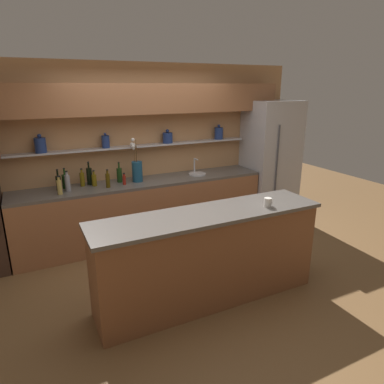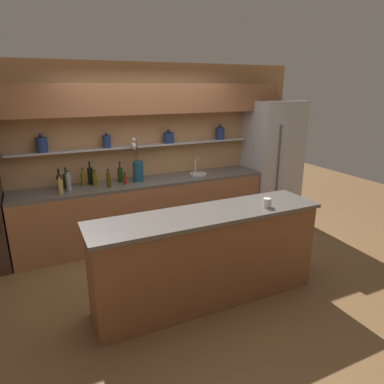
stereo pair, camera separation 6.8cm
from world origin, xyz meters
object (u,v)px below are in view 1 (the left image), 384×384
refrigerator (270,161)px  bottle_wine_8 (119,175)px  bottle_wine_6 (65,181)px  bottle_spirit_9 (68,183)px  sink_fixture (197,173)px  bottle_spirit_5 (59,187)px  bottle_sauce_0 (124,180)px  bottle_oil_1 (94,180)px  coffee_mug (268,202)px  bottle_wine_7 (59,183)px  flower_vase (137,169)px  bottle_oil_2 (82,179)px  bottle_oil_3 (108,180)px  bottle_wine_4 (89,176)px

refrigerator → bottle_wine_8: (-2.62, 0.15, 0.01)m
bottle_wine_6 → bottle_spirit_9: (0.01, -0.16, 0.02)m
refrigerator → bottle_wine_6: refrigerator is taller
sink_fixture → bottle_spirit_5: (-2.07, -0.15, 0.08)m
refrigerator → bottle_sauce_0: 2.59m
bottle_wine_8 → bottle_spirit_9: size_ratio=1.08×
bottle_oil_1 → coffee_mug: bottle_oil_1 is taller
bottle_sauce_0 → bottle_wine_7: 0.87m
refrigerator → bottle_spirit_5: (-3.47, -0.10, 0.00)m
bottle_wine_7 → bottle_wine_6: bearing=35.5°
flower_vase → sink_fixture: 0.99m
bottle_wine_6 → bottle_wine_8: size_ratio=0.95×
bottle_oil_2 → bottle_wine_8: size_ratio=0.85×
bottle_oil_1 → bottle_oil_3: (0.15, -0.16, 0.02)m
flower_vase → bottle_oil_3: flower_vase is taller
sink_fixture → bottle_oil_3: bottle_oil_3 is taller
bottle_oil_1 → coffee_mug: (1.45, -1.99, 0.06)m
coffee_mug → bottle_wine_6: bearing=131.8°
bottle_wine_8 → bottle_wine_4: bearing=172.5°
bottle_spirit_5 → coffee_mug: size_ratio=2.49×
flower_vase → bottle_oil_1: bearing=176.9°
bottle_oil_2 → bottle_wine_6: bearing=-178.1°
bottle_oil_1 → flower_vase: bearing=-3.1°
bottle_wine_4 → coffee_mug: (1.50, -2.09, 0.02)m
flower_vase → bottle_oil_3: bearing=-164.5°
bottle_oil_3 → coffee_mug: (1.30, -1.83, 0.04)m
bottle_sauce_0 → bottle_wine_8: 0.16m
bottle_oil_1 → bottle_oil_3: bottle_oil_3 is taller
bottle_spirit_9 → flower_vase: bearing=3.6°
coffee_mug → bottle_sauce_0: bearing=119.4°
sink_fixture → bottle_wine_7: bearing=178.7°
flower_vase → bottle_wine_8: bearing=162.3°
bottle_oil_3 → bottle_wine_8: bearing=43.5°
flower_vase → coffee_mug: size_ratio=6.49×
flower_vase → bottle_oil_2: bearing=172.5°
coffee_mug → bottle_wine_4: bearing=125.7°
flower_vase → bottle_spirit_9: size_ratio=2.31×
flower_vase → bottle_wine_6: 1.00m
flower_vase → bottle_oil_2: size_ratio=2.54×
bottle_spirit_9 → coffee_mug: bottle_spirit_9 is taller
bottle_oil_2 → bottle_wine_7: (-0.32, -0.07, 0.01)m
bottle_oil_2 → bottle_wine_4: bottle_wine_4 is taller
bottle_oil_3 → coffee_mug: 2.24m
bottle_sauce_0 → sink_fixture: bearing=2.8°
bottle_wine_6 → coffee_mug: bottle_wine_6 is taller
sink_fixture → bottle_oil_2: (-1.74, 0.12, 0.08)m
bottle_wine_7 → bottle_spirit_5: bearing=-92.6°
flower_vase → bottle_sauce_0: (-0.22, -0.08, -0.11)m
bottle_sauce_0 → bottle_wine_8: bottle_wine_8 is taller
bottle_wine_6 → bottle_oil_3: bearing=-22.5°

